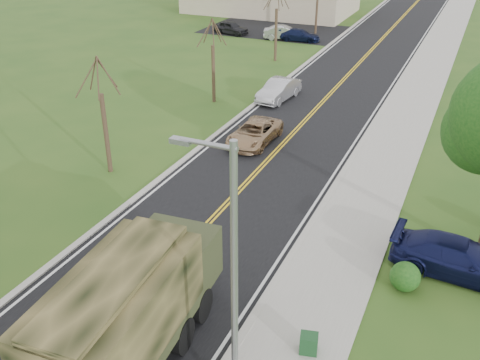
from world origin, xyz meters
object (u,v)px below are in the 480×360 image
Objects in this scene: suv_champagne at (254,133)px; pickup_navy at (458,258)px; sedan_silver at (279,90)px; utility_box_far at (309,343)px; military_truck at (131,306)px.

suv_champagne is 14.36m from pickup_navy.
sedan_silver reaches higher than utility_box_far.
military_truck reaches higher than sedan_silver.
suv_champagne is at bearing 105.15° from utility_box_far.
suv_champagne reaches higher than utility_box_far.
sedan_silver is at bearing 96.17° from military_truck.
military_truck is 17.20m from suv_champagne.
pickup_navy is (13.14, -15.99, -0.01)m from sedan_silver.
sedan_silver is 20.70m from pickup_navy.
military_truck is at bearing -78.12° from suv_champagne.
pickup_navy is (8.52, 8.56, -1.44)m from military_truck.
military_truck reaches higher than pickup_navy.
military_truck is at bearing -166.39° from utility_box_far.
suv_champagne is at bearing 57.82° from pickup_navy.
pickup_navy is at bearing 40.63° from military_truck.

